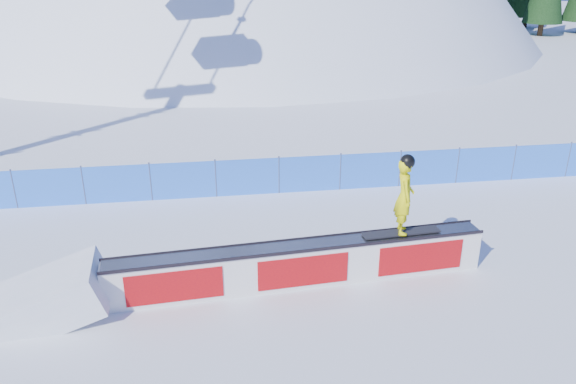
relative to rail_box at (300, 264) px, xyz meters
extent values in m
plane|color=white|center=(1.23, 0.97, -0.52)|extent=(160.00, 160.00, 0.00)
sphere|color=white|center=(1.23, 42.97, -18.52)|extent=(64.00, 64.00, 64.00)
cylinder|color=#332214|center=(26.94, 45.70, 0.94)|extent=(0.50, 0.50, 1.40)
cylinder|color=#332214|center=(28.43, 46.11, 0.08)|extent=(0.50, 0.50, 1.40)
cylinder|color=#332214|center=(30.33, 38.36, 0.08)|extent=(0.50, 0.50, 1.40)
cylinder|color=#332214|center=(33.70, 41.54, 0.08)|extent=(0.50, 0.50, 1.40)
cylinder|color=#332214|center=(34.13, 42.55, 0.08)|extent=(0.50, 0.50, 1.40)
cube|color=#2D71F1|center=(1.23, 5.47, 0.08)|extent=(22.00, 0.03, 1.20)
cylinder|color=#3F4A72|center=(-7.77, 5.47, 0.13)|extent=(0.05, 0.05, 1.30)
cylinder|color=#3F4A72|center=(-5.77, 5.47, 0.13)|extent=(0.05, 0.05, 1.30)
cylinder|color=#3F4A72|center=(-3.77, 5.47, 0.13)|extent=(0.05, 0.05, 1.30)
cylinder|color=#3F4A72|center=(-1.77, 5.47, 0.13)|extent=(0.05, 0.05, 1.30)
cylinder|color=#3F4A72|center=(0.23, 5.47, 0.13)|extent=(0.05, 0.05, 1.30)
cylinder|color=#3F4A72|center=(2.23, 5.47, 0.13)|extent=(0.05, 0.05, 1.30)
cylinder|color=#3F4A72|center=(4.23, 5.47, 0.13)|extent=(0.05, 0.05, 1.30)
cylinder|color=#3F4A72|center=(6.23, 5.47, 0.13)|extent=(0.05, 0.05, 1.30)
cylinder|color=#3F4A72|center=(8.23, 5.47, 0.13)|extent=(0.05, 0.05, 1.30)
cylinder|color=#3F4A72|center=(10.23, 5.47, 0.13)|extent=(0.05, 0.05, 1.30)
cube|color=white|center=(0.00, 0.00, -0.03)|extent=(8.80, 1.20, 0.99)
cube|color=gray|center=(0.00, 0.00, 0.49)|extent=(8.72, 1.22, 0.04)
cube|color=black|center=(0.02, -0.29, 0.50)|extent=(8.76, 0.68, 0.07)
cube|color=black|center=(-0.02, 0.29, 0.50)|extent=(8.76, 0.68, 0.07)
cube|color=red|center=(0.02, -0.28, -0.03)|extent=(8.32, 0.64, 0.74)
cube|color=red|center=(-0.02, 0.28, -0.03)|extent=(8.32, 0.64, 0.74)
cube|color=black|center=(2.43, 0.18, 0.55)|extent=(1.88, 0.47, 0.04)
imported|color=#E4E209|center=(2.43, 0.18, 1.47)|extent=(0.54, 0.73, 1.80)
sphere|color=black|center=(2.43, 0.18, 2.31)|extent=(0.34, 0.34, 0.34)
camera|label=1|loc=(-1.92, -11.05, 6.54)|focal=35.00mm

